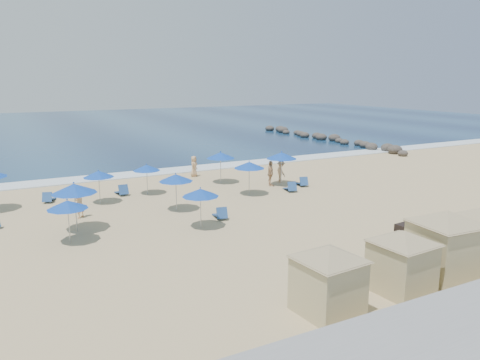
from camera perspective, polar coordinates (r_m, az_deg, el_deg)
name	(u,v)px	position (r m, az deg, el deg)	size (l,w,h in m)	color
ground	(263,221)	(25.46, 2.78, -5.01)	(160.00, 160.00, 0.00)	tan
ocean	(81,128)	(77.22, -18.80, 6.05)	(160.00, 80.00, 0.06)	#0D274C
surf_line	(167,171)	(39.16, -8.95, 1.06)	(160.00, 2.50, 0.08)	white
rock_jetty	(326,138)	(58.98, 10.43, 5.08)	(2.56, 26.66, 0.96)	#302B28
trash_bin	(405,232)	(23.81, 19.49, -6.01)	(0.75, 0.75, 0.75)	black
cabana_0	(328,271)	(15.71, 10.73, -10.82)	(4.05, 4.05, 2.55)	tan
cabana_1	(403,253)	(17.86, 19.21, -8.44)	(4.04, 4.04, 2.54)	tan
cabana_2	(445,235)	(19.75, 23.76, -6.15)	(4.65, 4.65, 2.92)	tan
cabana_3	(480,228)	(21.92, 27.26, -5.17)	(4.19, 4.19, 2.63)	tan
umbrella_1	(74,188)	(24.64, -19.57, -0.98)	(2.24, 2.24, 2.55)	#A5A8AD
umbrella_2	(98,174)	(29.87, -16.87, 0.70)	(1.86, 1.86, 2.12)	#A5A8AD
umbrella_3	(67,205)	(23.05, -20.30, -2.84)	(1.88, 1.88, 2.14)	#A5A8AD
umbrella_4	(147,168)	(31.49, -11.32, 1.48)	(1.81, 1.81, 2.06)	#A5A8AD
umbrella_5	(176,178)	(27.22, -7.84, 0.27)	(1.97, 1.97, 2.25)	#A5A8AD
umbrella_6	(200,193)	(23.88, -4.85, -1.54)	(1.90, 1.90, 2.16)	#A5A8AD
umbrella_7	(249,165)	(30.63, 1.13, 1.83)	(2.03, 2.03, 2.31)	#A5A8AD
umbrella_8	(221,155)	(34.17, -2.38, 3.03)	(2.09, 2.09, 2.38)	#A5A8AD
umbrella_9	(282,156)	(33.54, 5.09, 2.99)	(2.20, 2.20, 2.50)	#A5A8AD
beach_chair_1	(49,198)	(31.55, -22.30, -2.06)	(0.97, 1.40, 0.71)	#264D8D
beach_chair_2	(122,191)	(31.92, -14.19, -1.31)	(0.67, 1.41, 0.76)	#264D8D
beach_chair_3	(220,214)	(25.81, -2.40, -4.18)	(0.84, 1.42, 0.73)	#264D8D
beach_chair_4	(290,188)	(32.14, 6.17, -0.92)	(0.93, 1.46, 0.74)	#264D8D
beach_chair_5	(302,182)	(33.84, 7.58, -0.30)	(0.92, 1.43, 0.73)	#264D8D
beachgoer_0	(79,202)	(27.27, -19.01, -2.59)	(0.64, 0.42, 1.75)	tan
beachgoer_1	(270,173)	(33.51, 3.74, 0.81)	(1.06, 0.44, 1.82)	tan
beachgoer_2	(281,171)	(34.79, 5.01, 1.05)	(1.05, 0.60, 1.62)	tan
beachgoer_3	(194,166)	(36.83, -5.64, 1.68)	(0.80, 0.52, 1.63)	tan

